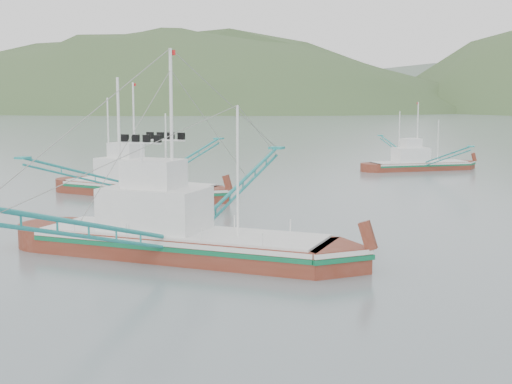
% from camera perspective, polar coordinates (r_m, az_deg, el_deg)
% --- Properties ---
extents(ground, '(1200.00, 1200.00, 0.00)m').
position_cam_1_polar(ground, '(34.70, -3.28, -6.51)').
color(ground, slate).
rests_on(ground, ground).
extents(main_boat, '(16.26, 29.16, 11.80)m').
position_cam_1_polar(main_boat, '(38.05, -6.30, -2.67)').
color(main_boat, maroon).
rests_on(main_boat, ground).
extents(bg_boat_left, '(14.59, 25.45, 10.38)m').
position_cam_1_polar(bg_boat_left, '(61.64, -9.43, 1.28)').
color(bg_boat_left, maroon).
rests_on(bg_boat_left, ground).
extents(bg_boat_far, '(15.18, 18.65, 8.42)m').
position_cam_1_polar(bg_boat_far, '(84.24, 12.93, 2.94)').
color(bg_boat_far, maroon).
rests_on(bg_boat_far, ground).
extents(headland_left, '(448.00, 308.00, 210.00)m').
position_cam_1_polar(headland_left, '(436.14, -7.10, 6.53)').
color(headland_left, '#3A542B').
rests_on(headland_left, ground).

